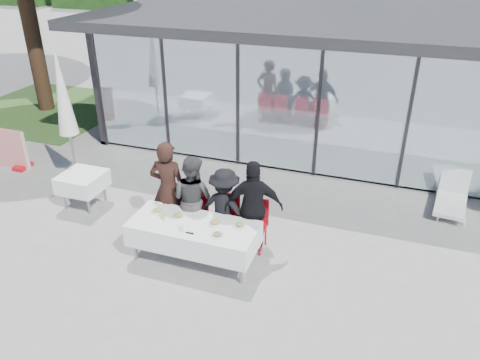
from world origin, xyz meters
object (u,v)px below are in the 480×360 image
at_px(diner_chair_b, 196,210).
at_px(spare_table_left, 83,182).
at_px(diner_a, 168,189).
at_px(market_umbrella, 64,103).
at_px(diner_c, 225,208).
at_px(juice_bottle, 163,215).
at_px(plate_a, 157,210).
at_px(dining_table, 194,234).
at_px(diner_b, 193,198).
at_px(diner_chair_d, 255,221).
at_px(lounger, 452,196).
at_px(plate_b, 178,216).
at_px(diner_chair_c, 227,216).
at_px(diner_chair_a, 173,206).
at_px(diner_d, 254,207).
at_px(plate_extra, 218,235).
at_px(plate_c, 215,223).
at_px(plate_d, 240,225).
at_px(folded_eyeglasses, 190,233).

height_order(diner_chair_b, spare_table_left, diner_chair_b).
distance_m(diner_a, market_umbrella, 3.51).
distance_m(diner_c, spare_table_left, 3.41).
distance_m(juice_bottle, market_umbrella, 4.02).
relative_size(plate_a, spare_table_left, 0.28).
relative_size(dining_table, diner_b, 1.32).
relative_size(diner_chair_d, lounger, 0.70).
distance_m(diner_c, plate_a, 1.23).
bearing_deg(dining_table, plate_b, 160.60).
relative_size(diner_chair_b, diner_chair_d, 1.00).
relative_size(dining_table, diner_chair_c, 2.32).
bearing_deg(diner_chair_b, lounger, 30.22).
bearing_deg(plate_a, diner_chair_c, 28.05).
bearing_deg(plate_a, lounger, 32.75).
relative_size(diner_chair_a, spare_table_left, 1.13).
bearing_deg(diner_chair_a, diner_a, -90.00).
bearing_deg(diner_d, plate_b, 5.81).
bearing_deg(plate_extra, diner_d, 66.98).
bearing_deg(diner_chair_c, dining_table, -114.63).
distance_m(diner_a, diner_d, 1.69).
bearing_deg(spare_table_left, plate_extra, -18.48).
relative_size(diner_a, diner_chair_a, 1.98).
bearing_deg(plate_c, plate_extra, -60.20).
bearing_deg(plate_d, diner_c, 134.93).
bearing_deg(plate_extra, market_umbrella, 154.81).
height_order(diner_c, lounger, diner_c).
bearing_deg(folded_eyeglasses, diner_c, 73.70).
relative_size(plate_a, lounger, 0.17).
relative_size(diner_chair_d, market_umbrella, 0.33).
bearing_deg(plate_c, juice_bottle, -171.40).
bearing_deg(plate_d, diner_chair_a, 160.55).
bearing_deg(diner_chair_d, plate_extra, -110.62).
xyz_separation_m(dining_table, plate_a, (-0.78, 0.15, 0.24)).
bearing_deg(diner_c, lounger, -137.15).
height_order(diner_c, diner_chair_c, diner_c).
xyz_separation_m(diner_chair_b, diner_c, (0.64, -0.11, 0.24)).
height_order(plate_a, folded_eyeglasses, plate_a).
distance_m(dining_table, diner_chair_a, 1.09).
bearing_deg(lounger, plate_c, -140.30).
bearing_deg(diner_chair_d, plate_a, -160.37).
bearing_deg(juice_bottle, spare_table_left, 157.67).
xyz_separation_m(diner_chair_a, plate_b, (0.45, -0.63, 0.24)).
bearing_deg(diner_c, plate_b, 45.16).
height_order(diner_d, market_umbrella, market_umbrella).
bearing_deg(diner_d, dining_table, 18.46).
distance_m(plate_c, market_umbrella, 4.78).
height_order(diner_chair_c, plate_a, diner_chair_c).
relative_size(plate_d, spare_table_left, 0.28).
bearing_deg(diner_d, diner_b, -16.97).
relative_size(folded_eyeglasses, spare_table_left, 0.16).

